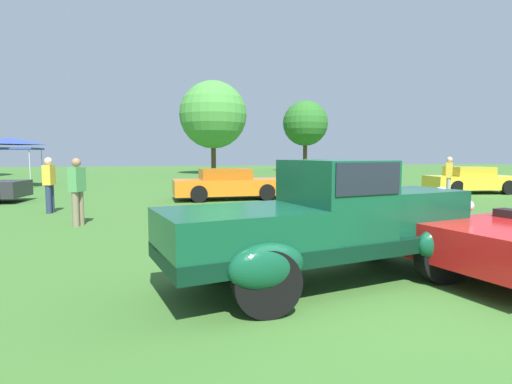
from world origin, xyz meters
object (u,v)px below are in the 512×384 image
object	(u,v)px
spectator_by_row	(77,189)
canopy_tent_left_field	(10,143)
show_car_burgundy	(337,181)
show_car_yellow	(471,180)
spectator_near_truck	(49,183)
show_car_orange	(229,184)
spectator_between_cars	(449,176)
feature_pickup_truck	(329,220)

from	to	relation	value
spectator_by_row	canopy_tent_left_field	size ratio (longest dim) A/B	0.61
spectator_by_row	show_car_burgundy	bearing A→B (deg)	31.27
show_car_yellow	spectator_near_truck	bearing A→B (deg)	-173.11
show_car_orange	spectator_near_truck	bearing A→B (deg)	-158.56
show_car_yellow	spectator_between_cars	bearing A→B (deg)	-146.15
spectator_by_row	canopy_tent_left_field	world-z (taller)	canopy_tent_left_field
show_car_orange	show_car_burgundy	world-z (taller)	same
show_car_yellow	canopy_tent_left_field	bearing A→B (deg)	156.40
show_car_burgundy	spectator_near_truck	world-z (taller)	spectator_near_truck
show_car_orange	show_car_yellow	size ratio (longest dim) A/B	1.05
feature_pickup_truck	spectator_between_cars	size ratio (longest dim) A/B	2.84
show_car_orange	show_car_burgundy	size ratio (longest dim) A/B	1.01
feature_pickup_truck	show_car_yellow	world-z (taller)	feature_pickup_truck
show_car_orange	show_car_burgundy	distance (m)	5.29
show_car_burgundy	show_car_yellow	world-z (taller)	same
show_car_burgundy	canopy_tent_left_field	world-z (taller)	canopy_tent_left_field
show_car_orange	canopy_tent_left_field	xyz separation A→B (m)	(-10.43, 9.24, 1.82)
spectator_near_truck	spectator_between_cars	distance (m)	14.42
show_car_burgundy	feature_pickup_truck	bearing A→B (deg)	-116.27
spectator_near_truck	spectator_between_cars	bearing A→B (deg)	0.73
feature_pickup_truck	show_car_burgundy	xyz separation A→B (m)	(5.78, 11.70, -0.27)
spectator_near_truck	spectator_by_row	distance (m)	2.89
spectator_by_row	canopy_tent_left_field	xyz separation A→B (m)	(-5.69, 14.20, 1.51)
show_car_orange	spectator_between_cars	size ratio (longest dim) A/B	2.60
show_car_yellow	canopy_tent_left_field	distance (m)	23.78
show_car_orange	spectator_near_truck	size ratio (longest dim) A/B	2.60
show_car_burgundy	spectator_between_cars	xyz separation A→B (m)	(3.27, -3.22, 0.31)
show_car_burgundy	spectator_by_row	distance (m)	11.62
feature_pickup_truck	canopy_tent_left_field	world-z (taller)	canopy_tent_left_field
show_car_burgundy	spectator_by_row	size ratio (longest dim) A/B	2.57
spectator_near_truck	canopy_tent_left_field	size ratio (longest dim) A/B	0.61
feature_pickup_truck	show_car_orange	size ratio (longest dim) A/B	1.09
show_car_burgundy	canopy_tent_left_field	xyz separation A→B (m)	(-15.61, 8.17, 1.82)
feature_pickup_truck	show_car_burgundy	size ratio (longest dim) A/B	1.11
feature_pickup_truck	show_car_yellow	size ratio (longest dim) A/B	1.15
spectator_between_cars	show_car_burgundy	bearing A→B (deg)	135.46
show_car_burgundy	show_car_yellow	bearing A→B (deg)	-12.19
feature_pickup_truck	spectator_by_row	bearing A→B (deg)	126.19
show_car_yellow	spectator_near_truck	size ratio (longest dim) A/B	2.47
feature_pickup_truck	spectator_by_row	world-z (taller)	feature_pickup_truck
feature_pickup_truck	show_car_orange	distance (m)	10.66
feature_pickup_truck	show_car_burgundy	world-z (taller)	feature_pickup_truck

